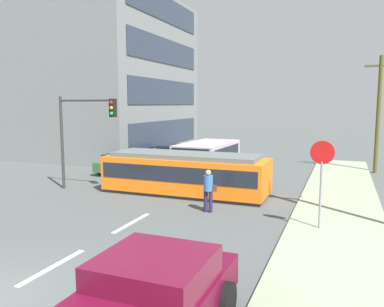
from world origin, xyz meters
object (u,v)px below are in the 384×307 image
(streetcar_tram, at_px, (185,173))
(traffic_light_mast, at_px, (84,124))
(city_bus, at_px, (207,156))
(pedestrian_crossing, at_px, (208,188))
(parked_sedan_far, at_px, (173,152))
(parked_sedan_mid, at_px, (125,162))
(stop_sign, at_px, (322,166))
(utility_pole_mid, at_px, (378,112))

(streetcar_tram, relative_size, traffic_light_mast, 1.69)
(city_bus, distance_m, pedestrian_crossing, 8.72)
(traffic_light_mast, bearing_deg, city_bus, 60.57)
(traffic_light_mast, bearing_deg, parked_sedan_far, 91.03)
(parked_sedan_mid, relative_size, stop_sign, 1.43)
(parked_sedan_far, distance_m, stop_sign, 17.20)
(pedestrian_crossing, distance_m, parked_sedan_mid, 10.17)
(city_bus, distance_m, utility_pole_mid, 10.59)
(parked_sedan_far, bearing_deg, utility_pole_mid, -0.95)
(parked_sedan_far, bearing_deg, stop_sign, -49.46)
(streetcar_tram, bearing_deg, parked_sedan_far, 117.37)
(parked_sedan_mid, bearing_deg, traffic_light_mast, -79.26)
(city_bus, xyz_separation_m, parked_sedan_mid, (-4.85, -1.65, -0.43))
(stop_sign, xyz_separation_m, traffic_light_mast, (-10.94, 2.26, 1.05))
(parked_sedan_far, relative_size, stop_sign, 1.44)
(pedestrian_crossing, height_order, traffic_light_mast, traffic_light_mast)
(parked_sedan_far, xyz_separation_m, traffic_light_mast, (0.19, -10.76, 2.62))
(parked_sedan_mid, relative_size, parked_sedan_far, 1.00)
(streetcar_tram, relative_size, parked_sedan_far, 1.85)
(pedestrian_crossing, distance_m, traffic_light_mast, 7.28)
(streetcar_tram, height_order, parked_sedan_far, streetcar_tram)
(utility_pole_mid, bearing_deg, parked_sedan_mid, -159.71)
(streetcar_tram, bearing_deg, pedestrian_crossing, -51.97)
(city_bus, distance_m, parked_sedan_far, 5.65)
(streetcar_tram, height_order, city_bus, streetcar_tram)
(pedestrian_crossing, bearing_deg, traffic_light_mast, 168.59)
(parked_sedan_mid, bearing_deg, utility_pole_mid, 20.29)
(parked_sedan_mid, xyz_separation_m, stop_sign, (11.93, -7.46, 1.57))
(city_bus, xyz_separation_m, parked_sedan_far, (-4.06, 3.91, -0.44))
(parked_sedan_far, distance_m, traffic_light_mast, 11.07)
(utility_pole_mid, bearing_deg, stop_sign, -101.05)
(streetcar_tram, bearing_deg, traffic_light_mast, -165.35)
(city_bus, bearing_deg, parked_sedan_far, 136.08)
(city_bus, distance_m, parked_sedan_mid, 5.14)
(parked_sedan_mid, bearing_deg, parked_sedan_far, 81.88)
(city_bus, height_order, stop_sign, stop_sign)
(parked_sedan_mid, relative_size, utility_pole_mid, 0.59)
(pedestrian_crossing, bearing_deg, city_bus, 109.49)
(streetcar_tram, height_order, traffic_light_mast, traffic_light_mast)
(parked_sedan_far, distance_m, utility_pole_mid, 13.97)
(stop_sign, bearing_deg, traffic_light_mast, 168.33)
(pedestrian_crossing, height_order, utility_pole_mid, utility_pole_mid)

